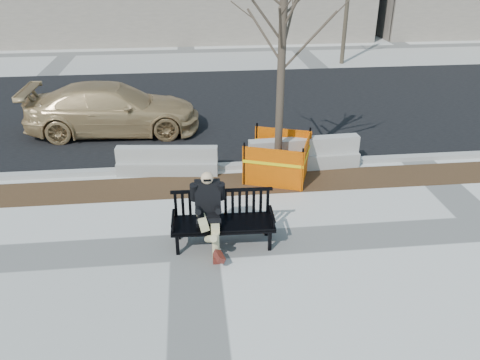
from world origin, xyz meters
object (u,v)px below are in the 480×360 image
at_px(bench, 223,244).
at_px(sedan, 116,132).
at_px(jersey_barrier_right, 303,167).
at_px(tree_fence, 277,176).
at_px(seated_man, 209,243).
at_px(jersey_barrier_left, 168,173).

height_order(bench, sedan, sedan).
bearing_deg(jersey_barrier_right, tree_fence, -154.08).
xyz_separation_m(bench, seated_man, (-0.28, 0.06, 0.00)).
relative_size(tree_fence, sedan, 1.07).
bearing_deg(tree_fence, sedan, 140.94).
relative_size(bench, tree_fence, 0.36).
bearing_deg(jersey_barrier_right, seated_man, -132.21).
distance_m(sedan, jersey_barrier_right, 6.19).
height_order(bench, jersey_barrier_right, bench).
relative_size(bench, jersey_barrier_left, 0.79).
xyz_separation_m(seated_man, jersey_barrier_left, (-0.90, 3.35, 0.00)).
relative_size(sedan, jersey_barrier_right, 1.79).
xyz_separation_m(bench, sedan, (-2.89, 6.60, 0.00)).
bearing_deg(jersey_barrier_right, sedan, 145.27).
relative_size(seated_man, jersey_barrier_left, 0.59).
bearing_deg(jersey_barrier_right, jersey_barrier_left, 176.19).
relative_size(tree_fence, jersey_barrier_right, 1.92).
distance_m(bench, tree_fence, 3.36).
height_order(tree_fence, jersey_barrier_left, tree_fence).
height_order(seated_man, sedan, sedan).
height_order(tree_fence, sedan, tree_fence).
xyz_separation_m(tree_fence, jersey_barrier_left, (-2.79, 0.46, 0.00)).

